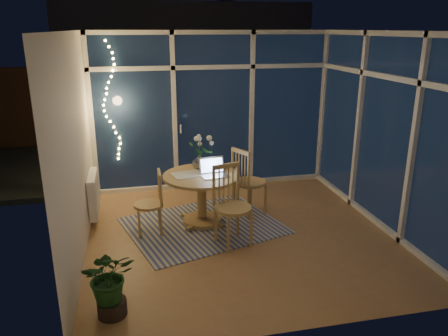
{
  "coord_description": "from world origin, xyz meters",
  "views": [
    {
      "loc": [
        -1.36,
        -5.11,
        2.64
      ],
      "look_at": [
        -0.19,
        0.25,
        0.87
      ],
      "focal_mm": 35.0,
      "sensor_mm": 36.0,
      "label": 1
    }
  ],
  "objects_px": {
    "dining_table": "(202,199)",
    "chair_left": "(149,203)",
    "chair_front": "(233,206)",
    "flower_vase": "(200,162)",
    "potted_plant": "(110,280)",
    "laptop": "(215,167)",
    "chair_right": "(250,181)"
  },
  "relations": [
    {
      "from": "dining_table",
      "to": "laptop",
      "type": "bearing_deg",
      "value": -31.88
    },
    {
      "from": "chair_front",
      "to": "laptop",
      "type": "relative_size",
      "value": 2.95
    },
    {
      "from": "flower_vase",
      "to": "potted_plant",
      "type": "distance_m",
      "value": 2.48
    },
    {
      "from": "laptop",
      "to": "potted_plant",
      "type": "height_order",
      "value": "laptop"
    },
    {
      "from": "chair_right",
      "to": "flower_vase",
      "type": "height_order",
      "value": "chair_right"
    },
    {
      "from": "laptop",
      "to": "potted_plant",
      "type": "xyz_separation_m",
      "value": [
        -1.35,
        -1.76,
        -0.47
      ]
    },
    {
      "from": "chair_left",
      "to": "flower_vase",
      "type": "bearing_deg",
      "value": 119.37
    },
    {
      "from": "chair_left",
      "to": "laptop",
      "type": "bearing_deg",
      "value": 94.6
    },
    {
      "from": "chair_left",
      "to": "chair_front",
      "type": "relative_size",
      "value": 0.85
    },
    {
      "from": "dining_table",
      "to": "chair_left",
      "type": "relative_size",
      "value": 1.2
    },
    {
      "from": "chair_front",
      "to": "flower_vase",
      "type": "relative_size",
      "value": 4.95
    },
    {
      "from": "dining_table",
      "to": "chair_front",
      "type": "relative_size",
      "value": 1.02
    },
    {
      "from": "chair_left",
      "to": "flower_vase",
      "type": "distance_m",
      "value": 0.96
    },
    {
      "from": "dining_table",
      "to": "potted_plant",
      "type": "bearing_deg",
      "value": -122.51
    },
    {
      "from": "chair_left",
      "to": "flower_vase",
      "type": "relative_size",
      "value": 4.18
    },
    {
      "from": "chair_front",
      "to": "potted_plant",
      "type": "bearing_deg",
      "value": -158.56
    },
    {
      "from": "chair_left",
      "to": "chair_front",
      "type": "bearing_deg",
      "value": 62.29
    },
    {
      "from": "dining_table",
      "to": "chair_front",
      "type": "distance_m",
      "value": 0.78
    },
    {
      "from": "chair_left",
      "to": "chair_front",
      "type": "xyz_separation_m",
      "value": [
        1.02,
        -0.53,
        0.08
      ]
    },
    {
      "from": "dining_table",
      "to": "flower_vase",
      "type": "height_order",
      "value": "flower_vase"
    },
    {
      "from": "chair_front",
      "to": "flower_vase",
      "type": "bearing_deg",
      "value": 88.11
    },
    {
      "from": "flower_vase",
      "to": "potted_plant",
      "type": "xyz_separation_m",
      "value": [
        -1.21,
        -2.12,
        -0.45
      ]
    },
    {
      "from": "chair_front",
      "to": "flower_vase",
      "type": "distance_m",
      "value": 1.04
    },
    {
      "from": "dining_table",
      "to": "flower_vase",
      "type": "distance_m",
      "value": 0.53
    },
    {
      "from": "chair_front",
      "to": "potted_plant",
      "type": "relative_size",
      "value": 1.37
    },
    {
      "from": "chair_left",
      "to": "potted_plant",
      "type": "bearing_deg",
      "value": -15.24
    },
    {
      "from": "chair_front",
      "to": "laptop",
      "type": "bearing_deg",
      "value": 84.12
    },
    {
      "from": "dining_table",
      "to": "chair_right",
      "type": "distance_m",
      "value": 0.78
    },
    {
      "from": "laptop",
      "to": "flower_vase",
      "type": "relative_size",
      "value": 1.68
    },
    {
      "from": "chair_right",
      "to": "laptop",
      "type": "distance_m",
      "value": 0.72
    },
    {
      "from": "chair_left",
      "to": "chair_front",
      "type": "distance_m",
      "value": 1.15
    },
    {
      "from": "chair_left",
      "to": "flower_vase",
      "type": "height_order",
      "value": "flower_vase"
    }
  ]
}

